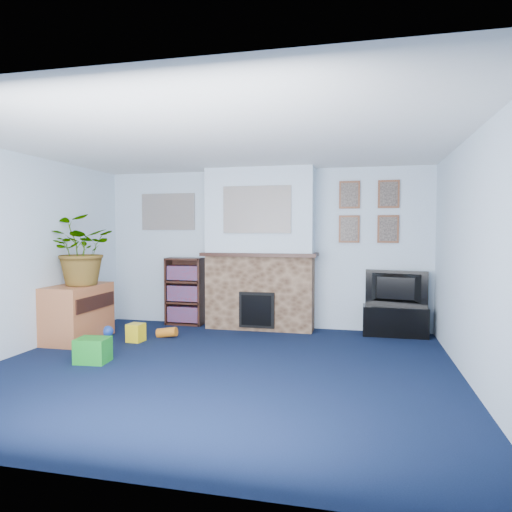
% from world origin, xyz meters
% --- Properties ---
extents(floor, '(5.00, 4.50, 0.01)m').
position_xyz_m(floor, '(0.00, 0.00, 0.00)').
color(floor, '#0D1732').
rests_on(floor, ground).
extents(ceiling, '(5.00, 4.50, 0.01)m').
position_xyz_m(ceiling, '(0.00, 0.00, 2.40)').
color(ceiling, white).
rests_on(ceiling, wall_back).
extents(wall_back, '(5.00, 0.04, 2.40)m').
position_xyz_m(wall_back, '(0.00, 2.25, 1.20)').
color(wall_back, silver).
rests_on(wall_back, ground).
extents(wall_front, '(5.00, 0.04, 2.40)m').
position_xyz_m(wall_front, '(0.00, -2.25, 1.20)').
color(wall_front, silver).
rests_on(wall_front, ground).
extents(wall_left, '(0.04, 4.50, 2.40)m').
position_xyz_m(wall_left, '(-2.50, 0.00, 1.20)').
color(wall_left, silver).
rests_on(wall_left, ground).
extents(wall_right, '(0.04, 4.50, 2.40)m').
position_xyz_m(wall_right, '(2.50, 0.00, 1.20)').
color(wall_right, silver).
rests_on(wall_right, ground).
extents(chimney_breast, '(1.72, 0.50, 2.40)m').
position_xyz_m(chimney_breast, '(0.00, 2.05, 1.18)').
color(chimney_breast, brown).
rests_on(chimney_breast, ground).
extents(collage_main, '(1.00, 0.03, 0.68)m').
position_xyz_m(collage_main, '(0.00, 1.84, 1.78)').
color(collage_main, gray).
rests_on(collage_main, chimney_breast).
extents(collage_left, '(0.90, 0.03, 0.58)m').
position_xyz_m(collage_left, '(-1.55, 2.23, 1.78)').
color(collage_left, gray).
rests_on(collage_left, wall_back).
extents(portrait_tl, '(0.30, 0.03, 0.40)m').
position_xyz_m(portrait_tl, '(1.30, 2.23, 2.00)').
color(portrait_tl, brown).
rests_on(portrait_tl, wall_back).
extents(portrait_tr, '(0.30, 0.03, 0.40)m').
position_xyz_m(portrait_tr, '(1.85, 2.23, 2.00)').
color(portrait_tr, brown).
rests_on(portrait_tr, wall_back).
extents(portrait_bl, '(0.30, 0.03, 0.40)m').
position_xyz_m(portrait_bl, '(1.30, 2.23, 1.50)').
color(portrait_bl, brown).
rests_on(portrait_bl, wall_back).
extents(portrait_br, '(0.30, 0.03, 0.40)m').
position_xyz_m(portrait_br, '(1.85, 2.23, 1.50)').
color(portrait_br, brown).
rests_on(portrait_br, wall_back).
extents(tv_stand, '(0.88, 0.37, 0.42)m').
position_xyz_m(tv_stand, '(1.95, 2.03, 0.22)').
color(tv_stand, black).
rests_on(tv_stand, ground).
extents(television, '(0.87, 0.30, 0.50)m').
position_xyz_m(television, '(1.95, 2.05, 0.66)').
color(television, black).
rests_on(television, tv_stand).
extents(bookshelf, '(0.58, 0.28, 1.05)m').
position_xyz_m(bookshelf, '(-1.22, 2.11, 0.50)').
color(bookshelf, black).
rests_on(bookshelf, ground).
extents(sideboard, '(0.53, 0.96, 0.75)m').
position_xyz_m(sideboard, '(-2.24, 0.80, 0.35)').
color(sideboard, '#B36339').
rests_on(sideboard, ground).
extents(potted_plant, '(1.09, 1.03, 0.96)m').
position_xyz_m(potted_plant, '(-2.19, 0.75, 1.23)').
color(potted_plant, '#26661E').
rests_on(potted_plant, sideboard).
extents(mantel_clock, '(0.11, 0.07, 0.15)m').
position_xyz_m(mantel_clock, '(-0.08, 2.00, 1.22)').
color(mantel_clock, gold).
rests_on(mantel_clock, chimney_breast).
extents(mantel_candle, '(0.05, 0.05, 0.17)m').
position_xyz_m(mantel_candle, '(0.35, 2.00, 1.23)').
color(mantel_candle, '#B2BFC6').
rests_on(mantel_candle, chimney_breast).
extents(mantel_teddy, '(0.12, 0.12, 0.12)m').
position_xyz_m(mantel_teddy, '(-0.53, 2.00, 1.22)').
color(mantel_teddy, gray).
rests_on(mantel_teddy, chimney_breast).
extents(mantel_can, '(0.06, 0.06, 0.11)m').
position_xyz_m(mantel_can, '(0.68, 2.00, 1.21)').
color(mantel_can, yellow).
rests_on(mantel_can, chimney_breast).
extents(green_crate, '(0.37, 0.31, 0.28)m').
position_xyz_m(green_crate, '(-1.44, -0.10, 0.14)').
color(green_crate, '#198C26').
rests_on(green_crate, ground).
extents(toy_ball, '(0.15, 0.15, 0.15)m').
position_xyz_m(toy_ball, '(-1.95, 1.05, 0.09)').
color(toy_ball, blue).
rests_on(toy_ball, ground).
extents(toy_block, '(0.21, 0.21, 0.24)m').
position_xyz_m(toy_block, '(-1.44, 0.89, 0.11)').
color(toy_block, yellow).
rests_on(toy_block, ground).
extents(toy_tube, '(0.29, 0.13, 0.17)m').
position_xyz_m(toy_tube, '(-1.13, 1.20, 0.07)').
color(toy_tube, orange).
rests_on(toy_tube, ground).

